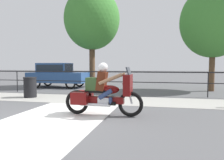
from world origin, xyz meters
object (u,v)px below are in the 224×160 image
object	(u,v)px
parked_car	(57,74)
tree_behind_car	(92,19)
motorcycle	(103,92)
trash_bin	(30,87)
tree_behind_sign	(213,22)

from	to	relation	value
parked_car	tree_behind_car	xyz separation A→B (m)	(2.18, 1.10, 3.77)
motorcycle	tree_behind_car	xyz separation A→B (m)	(-3.09, 8.52, 4.02)
trash_bin	tree_behind_sign	world-z (taller)	tree_behind_sign
motorcycle	parked_car	size ratio (longest dim) A/B	0.61
tree_behind_sign	trash_bin	bearing A→B (deg)	-152.50
parked_car	tree_behind_car	bearing A→B (deg)	28.12
tree_behind_car	motorcycle	bearing A→B (deg)	-70.09
parked_car	motorcycle	bearing A→B (deg)	-53.24
parked_car	tree_behind_sign	xyz separation A→B (m)	(9.83, -0.01, 3.06)
trash_bin	tree_behind_car	size ratio (longest dim) A/B	0.14
motorcycle	tree_behind_car	world-z (taller)	tree_behind_car
motorcycle	tree_behind_sign	size ratio (longest dim) A/B	0.40
tree_behind_car	tree_behind_sign	bearing A→B (deg)	-8.19
tree_behind_sign	tree_behind_car	distance (m)	7.77
parked_car	tree_behind_sign	world-z (taller)	tree_behind_sign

